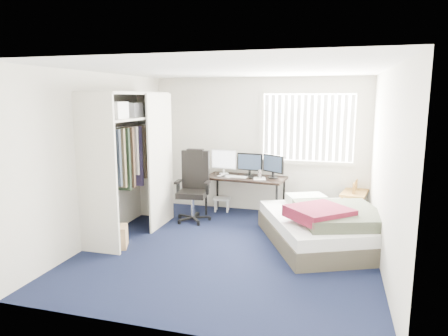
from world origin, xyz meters
TOP-DOWN VIEW (x-y plane):
  - ground at (0.00, 0.00)m, footprint 4.20×4.20m
  - room_shell at (0.00, 0.00)m, footprint 4.20×4.20m
  - window_assembly at (0.90, 2.04)m, footprint 1.72×0.09m
  - closet at (-1.67, 0.27)m, footprint 0.64×1.84m
  - desk at (-0.16, 1.75)m, footprint 1.50×0.81m
  - office_chair at (-0.97, 1.20)m, footprint 0.63×0.63m
  - footstool at (-0.64, 1.83)m, footprint 0.35×0.30m
  - nightstand at (1.75, 1.85)m, footprint 0.53×0.84m
  - bed at (1.28, 0.60)m, footprint 2.14×2.39m
  - pine_box at (-1.65, -0.38)m, footprint 0.50×0.45m

SIDE VIEW (x-z plane):
  - ground at x=0.00m, z-range 0.00..0.00m
  - pine_box at x=-1.65m, z-range 0.00..0.31m
  - footstool at x=-0.64m, z-range 0.07..0.32m
  - bed at x=1.28m, z-range -0.05..0.60m
  - nightstand at x=1.75m, z-range 0.11..0.83m
  - office_chair at x=-0.97m, z-range -0.14..1.10m
  - desk at x=-0.16m, z-range 0.16..1.33m
  - closet at x=-1.67m, z-range 0.24..2.46m
  - room_shell at x=0.00m, z-range -0.59..3.61m
  - window_assembly at x=0.90m, z-range 0.94..2.26m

